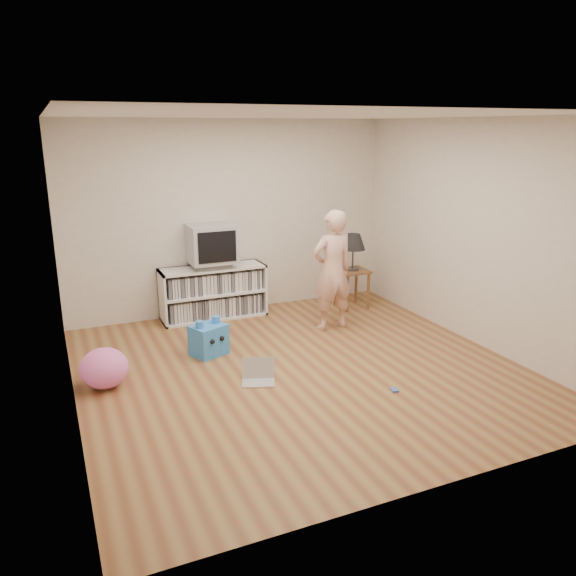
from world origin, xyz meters
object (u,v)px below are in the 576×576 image
at_px(media_unit, 213,292).
at_px(plush_pink, 104,368).
at_px(crt_tv, 211,243).
at_px(laptop, 258,375).
at_px(plush_blue, 209,339).
at_px(side_table, 352,279).
at_px(person, 332,270).
at_px(table_lamp, 353,243).
at_px(dvd_deck, 212,264).

distance_m(media_unit, plush_pink, 2.30).
bearing_deg(crt_tv, laptop, -94.39).
height_order(crt_tv, plush_blue, crt_tv).
xyz_separation_m(crt_tv, plush_blue, (-0.43, -1.24, -0.84)).
xyz_separation_m(side_table, person, (-0.68, -0.66, 0.35)).
distance_m(table_lamp, laptop, 2.86).
bearing_deg(plush_pink, media_unit, 45.78).
relative_size(crt_tv, side_table, 1.09).
relative_size(crt_tv, plush_pink, 1.27).
distance_m(media_unit, crt_tv, 0.67).
distance_m(media_unit, plush_blue, 1.34).
height_order(crt_tv, person, person).
height_order(media_unit, laptop, media_unit).
bearing_deg(laptop, crt_tv, 105.78).
relative_size(crt_tv, plush_blue, 1.32).
height_order(crt_tv, table_lamp, crt_tv).
relative_size(table_lamp, plush_blue, 1.13).
relative_size(table_lamp, plush_pink, 1.09).
height_order(dvd_deck, crt_tv, crt_tv).
xyz_separation_m(media_unit, crt_tv, (0.00, -0.02, 0.67)).
bearing_deg(media_unit, dvd_deck, -90.00).
bearing_deg(side_table, plush_blue, -159.68).
xyz_separation_m(laptop, plush_pink, (-1.44, 0.48, 0.14)).
relative_size(person, laptop, 3.83).
relative_size(crt_tv, laptop, 1.51).
relative_size(dvd_deck, plush_blue, 0.99).
xyz_separation_m(dvd_deck, person, (1.25, -1.03, 0.03)).
height_order(side_table, plush_blue, side_table).
height_order(crt_tv, plush_pink, crt_tv).
bearing_deg(person, plush_blue, 5.52).
bearing_deg(table_lamp, plush_pink, -160.36).
bearing_deg(dvd_deck, person, -39.37).
bearing_deg(side_table, plush_pink, -160.36).
xyz_separation_m(crt_tv, plush_pink, (-1.60, -1.63, -0.82)).
relative_size(person, plush_pink, 3.24).
bearing_deg(dvd_deck, laptop, -94.38).
bearing_deg(table_lamp, side_table, 0.00).
bearing_deg(person, plush_pink, 10.15).
bearing_deg(table_lamp, person, -135.84).
height_order(media_unit, side_table, media_unit).
xyz_separation_m(crt_tv, person, (1.25, -1.02, -0.26)).
height_order(person, laptop, person).
bearing_deg(plush_blue, media_unit, 48.50).
bearing_deg(side_table, crt_tv, 169.24).
distance_m(laptop, plush_blue, 0.92).
relative_size(laptop, plush_blue, 0.88).
distance_m(crt_tv, plush_pink, 2.42).
height_order(dvd_deck, laptop, dvd_deck).
relative_size(side_table, plush_pink, 1.17).
bearing_deg(plush_blue, laptop, -95.95).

